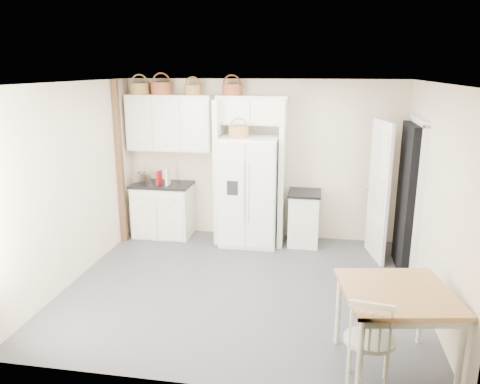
# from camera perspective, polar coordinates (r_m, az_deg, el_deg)

# --- Properties ---
(floor) EXTENTS (4.50, 4.50, 0.00)m
(floor) POSITION_cam_1_polar(r_m,az_deg,el_deg) (6.23, 0.26, -11.45)
(floor) COLOR #414047
(floor) RESTS_ON ground
(ceiling) EXTENTS (4.50, 4.50, 0.00)m
(ceiling) POSITION_cam_1_polar(r_m,az_deg,el_deg) (5.59, 0.30, 13.19)
(ceiling) COLOR white
(ceiling) RESTS_ON wall_back
(wall_back) EXTENTS (4.50, 0.00, 4.50)m
(wall_back) POSITION_cam_1_polar(r_m,az_deg,el_deg) (7.71, 2.72, 3.92)
(wall_back) COLOR beige
(wall_back) RESTS_ON floor
(wall_left) EXTENTS (0.00, 4.00, 4.00)m
(wall_left) POSITION_cam_1_polar(r_m,az_deg,el_deg) (6.52, -19.62, 1.03)
(wall_left) COLOR beige
(wall_left) RESTS_ON floor
(wall_right) EXTENTS (0.00, 4.00, 4.00)m
(wall_right) POSITION_cam_1_polar(r_m,az_deg,el_deg) (5.86, 22.55, -0.77)
(wall_right) COLOR beige
(wall_right) RESTS_ON floor
(refrigerator) EXTENTS (0.90, 0.72, 1.73)m
(refrigerator) POSITION_cam_1_polar(r_m,az_deg,el_deg) (7.45, 1.17, 0.11)
(refrigerator) COLOR white
(refrigerator) RESTS_ON floor
(base_cab_left) EXTENTS (0.94, 0.59, 0.87)m
(base_cab_left) POSITION_cam_1_polar(r_m,az_deg,el_deg) (8.00, -9.35, -2.26)
(base_cab_left) COLOR white
(base_cab_left) RESTS_ON floor
(base_cab_right) EXTENTS (0.47, 0.57, 0.83)m
(base_cab_right) POSITION_cam_1_polar(r_m,az_deg,el_deg) (7.59, 7.77, -3.30)
(base_cab_right) COLOR white
(base_cab_right) RESTS_ON floor
(dining_table) EXTENTS (1.13, 1.13, 0.81)m
(dining_table) POSITION_cam_1_polar(r_m,az_deg,el_deg) (4.76, 18.25, -15.68)
(dining_table) COLOR #9F612E
(dining_table) RESTS_ON floor
(windsor_chair) EXTENTS (0.50, 0.47, 0.92)m
(windsor_chair) POSITION_cam_1_polar(r_m,az_deg,el_deg) (4.44, 15.50, -17.00)
(windsor_chair) COLOR white
(windsor_chair) RESTS_ON floor
(counter_left) EXTENTS (0.98, 0.63, 0.04)m
(counter_left) POSITION_cam_1_polar(r_m,az_deg,el_deg) (7.88, -9.49, 0.90)
(counter_left) COLOR black
(counter_left) RESTS_ON base_cab_left
(counter_right) EXTENTS (0.51, 0.60, 0.04)m
(counter_right) POSITION_cam_1_polar(r_m,az_deg,el_deg) (7.46, 7.89, -0.13)
(counter_right) COLOR black
(counter_right) RESTS_ON base_cab_right
(toaster) EXTENTS (0.29, 0.23, 0.18)m
(toaster) POSITION_cam_1_polar(r_m,az_deg,el_deg) (7.94, -11.85, 1.71)
(toaster) COLOR silver
(toaster) RESTS_ON counter_left
(cookbook_red) EXTENTS (0.06, 0.16, 0.23)m
(cookbook_red) POSITION_cam_1_polar(r_m,az_deg,el_deg) (7.78, -9.84, 1.72)
(cookbook_red) COLOR maroon
(cookbook_red) RESTS_ON counter_left
(cookbook_cream) EXTENTS (0.04, 0.18, 0.27)m
(cookbook_cream) POSITION_cam_1_polar(r_m,az_deg,el_deg) (7.73, -8.80, 1.83)
(cookbook_cream) COLOR beige
(cookbook_cream) RESTS_ON counter_left
(basket_upper_a) EXTENTS (0.32, 0.32, 0.18)m
(basket_upper_a) POSITION_cam_1_polar(r_m,az_deg,el_deg) (7.90, -12.12, 12.21)
(basket_upper_a) COLOR brown
(basket_upper_a) RESTS_ON upper_cabinet
(basket_upper_b) EXTENTS (0.33, 0.33, 0.20)m
(basket_upper_b) POSITION_cam_1_polar(r_m,az_deg,el_deg) (7.77, -9.54, 12.35)
(basket_upper_b) COLOR brown
(basket_upper_b) RESTS_ON upper_cabinet
(basket_upper_c) EXTENTS (0.28, 0.28, 0.16)m
(basket_upper_c) POSITION_cam_1_polar(r_m,az_deg,el_deg) (7.62, -5.77, 12.30)
(basket_upper_c) COLOR brown
(basket_upper_c) RESTS_ON upper_cabinet
(basket_bridge_a) EXTENTS (0.31, 0.31, 0.18)m
(basket_bridge_a) POSITION_cam_1_polar(r_m,az_deg,el_deg) (7.48, -1.00, 12.38)
(basket_bridge_a) COLOR brown
(basket_bridge_a) RESTS_ON bridge_cabinet
(basket_fridge_a) EXTENTS (0.31, 0.31, 0.16)m
(basket_fridge_a) POSITION_cam_1_polar(r_m,az_deg,el_deg) (7.19, -0.17, 7.29)
(basket_fridge_a) COLOR brown
(basket_fridge_a) RESTS_ON refrigerator
(upper_cabinet) EXTENTS (1.40, 0.34, 0.90)m
(upper_cabinet) POSITION_cam_1_polar(r_m,az_deg,el_deg) (7.78, -8.53, 8.34)
(upper_cabinet) COLOR white
(upper_cabinet) RESTS_ON wall_back
(bridge_cabinet) EXTENTS (1.12, 0.34, 0.45)m
(bridge_cabinet) POSITION_cam_1_polar(r_m,az_deg,el_deg) (7.45, 1.48, 9.95)
(bridge_cabinet) COLOR white
(bridge_cabinet) RESTS_ON wall_back
(fridge_panel_left) EXTENTS (0.08, 0.60, 2.30)m
(fridge_panel_left) POSITION_cam_1_polar(r_m,az_deg,el_deg) (7.56, -2.55, 2.53)
(fridge_panel_left) COLOR white
(fridge_panel_left) RESTS_ON floor
(fridge_panel_right) EXTENTS (0.08, 0.60, 2.30)m
(fridge_panel_right) POSITION_cam_1_polar(r_m,az_deg,el_deg) (7.41, 5.19, 2.24)
(fridge_panel_right) COLOR white
(fridge_panel_right) RESTS_ON floor
(trim_post) EXTENTS (0.09, 0.09, 2.60)m
(trim_post) POSITION_cam_1_polar(r_m,az_deg,el_deg) (7.68, -14.45, 3.41)
(trim_post) COLOR #472E16
(trim_post) RESTS_ON floor
(doorway_void) EXTENTS (0.18, 0.85, 2.05)m
(doorway_void) POSITION_cam_1_polar(r_m,az_deg,el_deg) (6.85, 19.84, -0.72)
(doorway_void) COLOR black
(doorway_void) RESTS_ON floor
(door_slab) EXTENTS (0.21, 0.79, 2.05)m
(door_slab) POSITION_cam_1_polar(r_m,az_deg,el_deg) (7.12, 16.54, 0.11)
(door_slab) COLOR white
(door_slab) RESTS_ON floor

